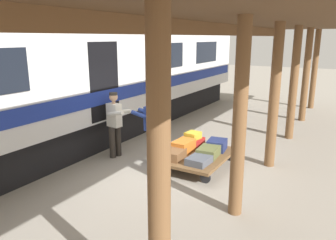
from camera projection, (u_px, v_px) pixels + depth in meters
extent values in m
plane|color=gray|center=(175.00, 168.00, 7.92)|extent=(60.00, 60.00, 0.00)
cylinder|color=brown|center=(315.00, 70.00, 14.21)|extent=(0.24, 0.24, 3.40)
cylinder|color=brown|center=(306.00, 75.00, 12.03)|extent=(0.24, 0.24, 3.40)
cylinder|color=brown|center=(294.00, 84.00, 9.85)|extent=(0.24, 0.24, 3.40)
cylinder|color=brown|center=(274.00, 97.00, 7.67)|extent=(0.24, 0.24, 3.40)
cylinder|color=brown|center=(240.00, 121.00, 5.49)|extent=(0.24, 0.24, 3.40)
cylinder|color=brown|center=(159.00, 176.00, 3.31)|extent=(0.24, 0.24, 3.40)
cube|color=#4E3520|center=(266.00, 14.00, 6.14)|extent=(3.20, 18.94, 0.16)
cube|color=brown|center=(191.00, 28.00, 6.95)|extent=(0.08, 18.94, 0.30)
cube|color=silver|center=(62.00, 64.00, 9.07)|extent=(3.00, 18.79, 2.90)
cube|color=black|center=(67.00, 130.00, 9.54)|extent=(2.55, 17.85, 0.90)
cube|color=#99999E|center=(57.00, 4.00, 8.69)|extent=(2.76, 18.41, 0.20)
cube|color=navy|center=(106.00, 97.00, 8.54)|extent=(0.03, 18.41, 0.36)
cube|color=black|center=(207.00, 52.00, 13.85)|extent=(0.02, 2.07, 0.84)
cube|color=black|center=(168.00, 56.00, 11.09)|extent=(0.02, 2.07, 0.84)
cube|color=black|center=(103.00, 81.00, 8.47)|extent=(0.12, 1.10, 2.00)
cube|color=brown|center=(196.00, 155.00, 7.97)|extent=(1.49, 1.93, 0.07)
cylinder|color=black|center=(205.00, 178.00, 7.07)|extent=(0.24, 0.05, 0.24)
cylinder|color=black|center=(158.00, 167.00, 7.64)|extent=(0.24, 0.05, 0.24)
cylinder|color=black|center=(230.00, 156.00, 8.37)|extent=(0.24, 0.05, 0.24)
cylinder|color=black|center=(188.00, 148.00, 8.94)|extent=(0.24, 0.05, 0.24)
cube|color=navy|center=(217.00, 145.00, 8.21)|extent=(0.50, 0.56, 0.26)
cube|color=brown|center=(209.00, 152.00, 7.77)|extent=(0.49, 0.64, 0.22)
cube|color=brown|center=(173.00, 154.00, 7.65)|extent=(0.50, 0.57, 0.20)
cube|color=#CC6B23|center=(183.00, 146.00, 8.09)|extent=(0.41, 0.63, 0.29)
cube|color=#AD231E|center=(193.00, 142.00, 8.54)|extent=(0.47, 0.64, 0.19)
cube|color=#4C515B|center=(199.00, 160.00, 7.33)|extent=(0.48, 0.59, 0.16)
cube|color=gold|center=(193.00, 135.00, 8.50)|extent=(0.37, 0.41, 0.18)
cylinder|color=navy|center=(154.00, 145.00, 8.29)|extent=(0.16, 0.16, 0.82)
cylinder|color=navy|center=(150.00, 147.00, 8.12)|extent=(0.16, 0.16, 0.82)
cube|color=navy|center=(152.00, 119.00, 8.03)|extent=(0.37, 0.24, 0.60)
cylinder|color=tan|center=(152.00, 106.00, 7.95)|extent=(0.09, 0.09, 0.06)
sphere|color=tan|center=(152.00, 100.00, 7.92)|extent=(0.22, 0.22, 0.22)
cylinder|color=black|center=(152.00, 96.00, 7.90)|extent=(0.21, 0.21, 0.06)
cylinder|color=navy|center=(148.00, 113.00, 8.24)|extent=(0.53, 0.13, 0.21)
cylinder|color=navy|center=(141.00, 115.00, 7.97)|extent=(0.53, 0.13, 0.21)
cylinder|color=#332D28|center=(112.00, 142.00, 8.51)|extent=(0.16, 0.16, 0.82)
cylinder|color=#332D28|center=(118.00, 141.00, 8.66)|extent=(0.16, 0.16, 0.82)
cube|color=silver|center=(114.00, 115.00, 8.41)|extent=(0.39, 0.27, 0.60)
cylinder|color=tan|center=(114.00, 102.00, 8.33)|extent=(0.09, 0.09, 0.06)
sphere|color=tan|center=(113.00, 97.00, 8.30)|extent=(0.22, 0.22, 0.22)
cylinder|color=#332D28|center=(113.00, 94.00, 8.28)|extent=(0.21, 0.21, 0.06)
cylinder|color=silver|center=(115.00, 114.00, 8.13)|extent=(0.54, 0.18, 0.21)
cylinder|color=silver|center=(125.00, 111.00, 8.38)|extent=(0.54, 0.18, 0.21)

